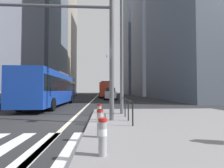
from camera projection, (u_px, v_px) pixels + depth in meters
ground_plane at (93, 99)px, 28.48m from camera, size 160.00×160.00×0.00m
median_island at (186, 122)px, 7.82m from camera, size 9.00×10.00×0.15m
crosswalk_stripes at (4, 149)px, 4.48m from camera, size 5.85×3.20×0.01m
lane_centre_line at (96, 97)px, 38.46m from camera, size 0.20×80.00×0.01m
office_tower_left_mid at (38, 7)px, 45.67m from camera, size 12.04×19.48×48.39m
office_tower_left_far at (60, 35)px, 68.55m from camera, size 10.45×21.20×47.88m
office_tower_right_mid at (155, 40)px, 50.20m from camera, size 11.49×16.06×33.35m
office_tower_right_far at (140, 33)px, 70.18m from camera, size 12.73×18.93×50.98m
city_bus_blue_oncoming at (52, 87)px, 16.32m from camera, size 2.72×11.92×3.40m
city_bus_red_receding at (105, 89)px, 36.77m from camera, size 2.83×10.76×3.40m
city_bus_red_distant at (107, 89)px, 58.94m from camera, size 2.90×11.73×3.40m
car_oncoming_mid at (65, 93)px, 31.99m from camera, size 2.11×4.05×1.94m
car_receding_near at (106, 92)px, 68.04m from camera, size 2.17×4.25×1.94m
car_receding_far at (110, 94)px, 27.80m from camera, size 2.14×4.46×1.94m
car_oncoming_far at (71, 92)px, 43.90m from camera, size 2.09×4.61×1.94m
traffic_signal_gantry at (63, 35)px, 7.93m from camera, size 6.84×0.65×6.00m
street_lamp_post at (122, 29)px, 10.27m from camera, size 5.50×0.32×8.00m
bollard_front at (103, 134)px, 3.64m from camera, size 0.20×0.20×0.81m
bollard_left at (100, 122)px, 5.07m from camera, size 0.20×0.20×0.82m
bollard_right at (99, 112)px, 7.51m from camera, size 0.20×0.20×0.78m
pedestrian_railing at (127, 104)px, 8.39m from camera, size 0.06×3.53×0.98m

